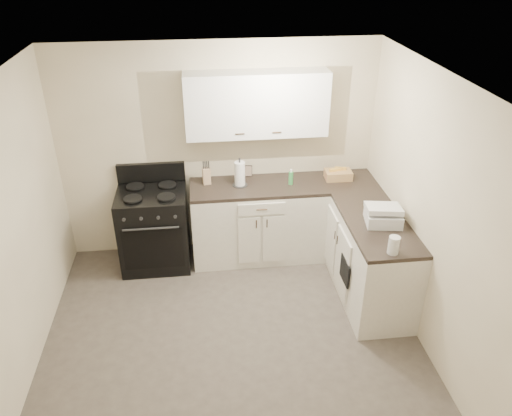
{
  "coord_description": "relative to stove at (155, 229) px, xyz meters",
  "views": [
    {
      "loc": [
        -0.2,
        -3.55,
        3.48
      ],
      "look_at": [
        0.32,
        0.85,
        1.01
      ],
      "focal_mm": 35.0,
      "sensor_mm": 36.0,
      "label": 1
    }
  ],
  "objects": [
    {
      "name": "floor",
      "position": [
        0.78,
        -1.48,
        -0.46
      ],
      "size": [
        3.6,
        3.6,
        0.0
      ],
      "primitive_type": "plane",
      "color": "#473F38",
      "rests_on": "ground"
    },
    {
      "name": "oven_mitt_far",
      "position": [
        1.96,
        -1.0,
        0.0
      ],
      "size": [
        0.02,
        0.15,
        0.26
      ],
      "primitive_type": "cube",
      "color": "black",
      "rests_on": "base_cabinets_right"
    },
    {
      "name": "base_cabinets_right",
      "position": [
        2.28,
        -0.63,
        -0.01
      ],
      "size": [
        0.6,
        1.9,
        0.9
      ],
      "primitive_type": "cube",
      "color": "silver",
      "rests_on": "floor"
    },
    {
      "name": "countertop_back",
      "position": [
        1.21,
        0.02,
        0.46
      ],
      "size": [
        1.55,
        0.6,
        0.04
      ],
      "primitive_type": "cube",
      "color": "black",
      "rests_on": "base_cabinets_back"
    },
    {
      "name": "wall_front",
      "position": [
        0.78,
        -3.28,
        0.79
      ],
      "size": [
        3.6,
        0.0,
        3.6
      ],
      "primitive_type": "plane",
      "rotation": [
        -1.57,
        0.0,
        0.0
      ],
      "color": "beige",
      "rests_on": "ground"
    },
    {
      "name": "countertop_grill",
      "position": [
        2.33,
        -0.95,
        0.54
      ],
      "size": [
        0.38,
        0.36,
        0.12
      ],
      "primitive_type": "cube",
      "rotation": [
        0.0,
        0.0,
        -0.16
      ],
      "color": "silver",
      "rests_on": "countertop_right"
    },
    {
      "name": "wicker_basket",
      "position": [
        2.16,
        0.08,
        0.53
      ],
      "size": [
        0.31,
        0.21,
        0.1
      ],
      "primitive_type": "cube",
      "rotation": [
        0.0,
        0.0,
        -0.03
      ],
      "color": "tan",
      "rests_on": "countertop_right"
    },
    {
      "name": "glass_jar",
      "position": [
        2.24,
        -1.48,
        0.56
      ],
      "size": [
        0.12,
        0.12,
        0.17
      ],
      "primitive_type": "cylinder",
      "rotation": [
        0.0,
        0.0,
        0.26
      ],
      "color": "silver",
      "rests_on": "countertop_right"
    },
    {
      "name": "soap_bottle",
      "position": [
        1.58,
        0.01,
        0.56
      ],
      "size": [
        0.06,
        0.06,
        0.15
      ],
      "primitive_type": "cylinder",
      "rotation": [
        0.0,
        0.0,
        -0.28
      ],
      "color": "green",
      "rests_on": "countertop_back"
    },
    {
      "name": "paper_towel",
      "position": [
        1.0,
        0.05,
        0.62
      ],
      "size": [
        0.13,
        0.13,
        0.28
      ],
      "primitive_type": "cylinder",
      "rotation": [
        0.0,
        0.0,
        0.12
      ],
      "color": "white",
      "rests_on": "countertop_back"
    },
    {
      "name": "wall_back",
      "position": [
        0.78,
        0.32,
        0.79
      ],
      "size": [
        3.6,
        0.0,
        3.6
      ],
      "primitive_type": "plane",
      "rotation": [
        1.57,
        0.0,
        0.0
      ],
      "color": "beige",
      "rests_on": "ground"
    },
    {
      "name": "picture_frame",
      "position": [
        1.12,
        0.28,
        0.55
      ],
      "size": [
        0.11,
        0.05,
        0.13
      ],
      "primitive_type": "cube",
      "rotation": [
        -0.14,
        0.0,
        -0.18
      ],
      "color": "black",
      "rests_on": "countertop_back"
    },
    {
      "name": "stove",
      "position": [
        0.0,
        0.0,
        0.0
      ],
      "size": [
        0.77,
        0.66,
        0.93
      ],
      "primitive_type": "cube",
      "color": "black",
      "rests_on": "floor"
    },
    {
      "name": "knife_block",
      "position": [
        0.63,
        0.14,
        0.57
      ],
      "size": [
        0.1,
        0.09,
        0.19
      ],
      "primitive_type": "cube",
      "rotation": [
        0.0,
        0.0,
        0.14
      ],
      "color": "tan",
      "rests_on": "countertop_back"
    },
    {
      "name": "ceiling",
      "position": [
        0.78,
        -1.48,
        2.04
      ],
      "size": [
        3.6,
        3.6,
        0.0
      ],
      "primitive_type": "plane",
      "color": "white",
      "rests_on": "wall_back"
    },
    {
      "name": "upper_cabinets",
      "position": [
        1.21,
        0.18,
        1.38
      ],
      "size": [
        1.55,
        0.3,
        0.7
      ],
      "primitive_type": "cube",
      "color": "white",
      "rests_on": "wall_back"
    },
    {
      "name": "base_cabinets_back",
      "position": [
        1.21,
        0.02,
        -0.01
      ],
      "size": [
        1.55,
        0.6,
        0.9
      ],
      "primitive_type": "cube",
      "color": "silver",
      "rests_on": "floor"
    },
    {
      "name": "wall_right",
      "position": [
        2.58,
        -1.48,
        0.79
      ],
      "size": [
        0.0,
        3.6,
        3.6
      ],
      "primitive_type": "plane",
      "rotation": [
        1.57,
        0.0,
        -1.57
      ],
      "color": "beige",
      "rests_on": "ground"
    },
    {
      "name": "wall_left",
      "position": [
        -1.02,
        -1.48,
        0.79
      ],
      "size": [
        0.0,
        3.6,
        3.6
      ],
      "primitive_type": "plane",
      "rotation": [
        1.57,
        0.0,
        1.57
      ],
      "color": "beige",
      "rests_on": "ground"
    },
    {
      "name": "countertop_right",
      "position": [
        2.28,
        -0.63,
        0.46
      ],
      "size": [
        0.6,
        1.9,
        0.04
      ],
      "primitive_type": "cube",
      "color": "black",
      "rests_on": "base_cabinets_right"
    },
    {
      "name": "oven_mitt_near",
      "position": [
        1.96,
        -1.12,
        0.0
      ],
      "size": [
        0.02,
        0.14,
        0.25
      ],
      "primitive_type": "cube",
      "color": "black",
      "rests_on": "base_cabinets_right"
    }
  ]
}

